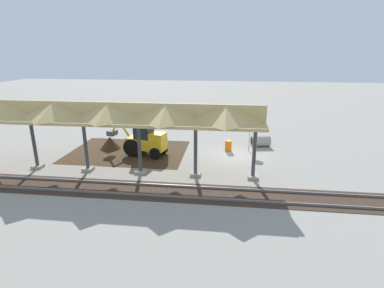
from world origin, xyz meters
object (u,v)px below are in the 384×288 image
stop_sign (250,130)px  traffic_barrel (228,146)px  backhoe (145,140)px  concrete_pipe (261,141)px

stop_sign → traffic_barrel: bearing=5.6°
backhoe → concrete_pipe: 10.12m
stop_sign → traffic_barrel: 2.19m
concrete_pipe → traffic_barrel: (2.82, 1.59, -0.04)m
stop_sign → backhoe: size_ratio=0.48×
backhoe → traffic_barrel: (-6.70, -1.77, -0.82)m
stop_sign → backhoe: (8.42, 1.93, -0.53)m
stop_sign → backhoe: backhoe is taller
concrete_pipe → traffic_barrel: 3.24m
concrete_pipe → traffic_barrel: size_ratio=1.94×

